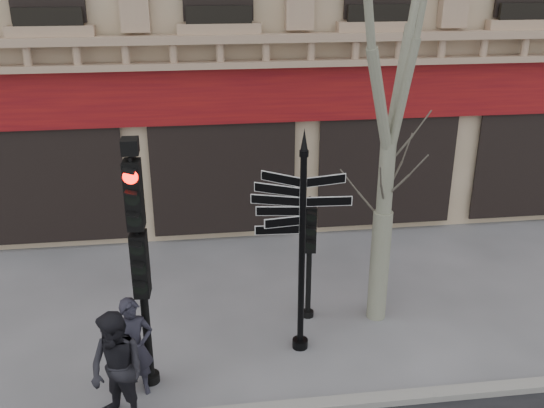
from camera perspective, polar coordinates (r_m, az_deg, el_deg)
The scene contains 6 objects.
ground at distance 10.85m, azimuth -2.75°, elevation -14.36°, with size 80.00×80.00×0.00m, color #56565A.
fingerpost at distance 9.82m, azimuth 2.92°, elevation -0.32°, with size 2.02×2.02×4.02m.
traffic_signal_main at distance 9.19m, azimuth -12.47°, elevation -3.12°, with size 0.47×0.35×4.12m.
traffic_signal_secondary at distance 11.19m, azimuth 3.56°, elevation -3.42°, with size 0.42×0.33×2.33m.
pedestrian_a at distance 9.88m, azimuth -12.89°, elevation -13.04°, with size 0.62×0.40×1.69m, color #24232E.
pedestrian_b at distance 9.31m, azimuth -14.34°, elevation -14.98°, with size 0.90×0.70×1.86m, color black.
Camera 1 is at (-0.65, -8.71, 6.43)m, focal length 40.00 mm.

